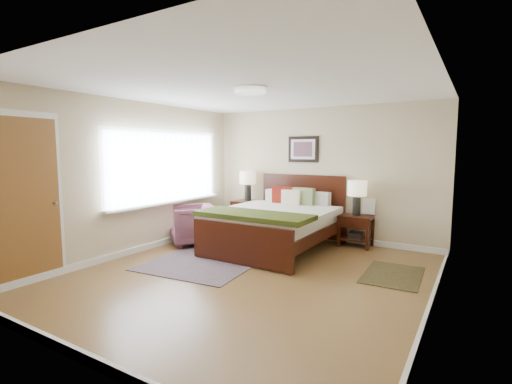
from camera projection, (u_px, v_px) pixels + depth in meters
floor at (251, 275)px, 5.05m from camera, size 5.00×5.00×0.00m
back_wall at (320, 174)px, 7.04m from camera, size 4.50×0.04×2.50m
front_wall at (74, 209)px, 2.79m from camera, size 4.50×0.04×2.50m
left_wall at (135, 178)px, 6.08m from camera, size 0.04×5.00×2.50m
right_wall at (438, 194)px, 3.75m from camera, size 0.04×5.00×2.50m
ceiling at (250, 88)px, 4.78m from camera, size 4.50×5.00×0.02m
window at (168, 168)px, 6.63m from camera, size 0.11×2.72×1.32m
door at (24, 201)px, 4.60m from camera, size 0.06×1.00×2.18m
ceil_fixture at (250, 90)px, 4.78m from camera, size 0.44×0.44×0.08m
bed at (276, 217)px, 6.36m from camera, size 1.84×2.24×1.21m
wall_art at (303, 149)px, 7.14m from camera, size 0.62×0.05×0.50m
nightstand_left at (247, 207)px, 7.67m from camera, size 0.56×0.50×0.66m
nightstand_right at (356, 227)px, 6.53m from camera, size 0.56×0.42×0.55m
lamp_left at (248, 180)px, 7.63m from camera, size 0.33×0.33×0.61m
lamp_right at (357, 191)px, 6.47m from camera, size 0.33×0.33×0.61m
armchair at (193, 225)px, 6.71m from camera, size 1.09×1.09×0.71m
rug_persian at (214, 257)px, 5.89m from camera, size 1.76×2.34×0.01m
rug_navy at (393, 275)px, 5.04m from camera, size 0.77×1.12×0.01m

